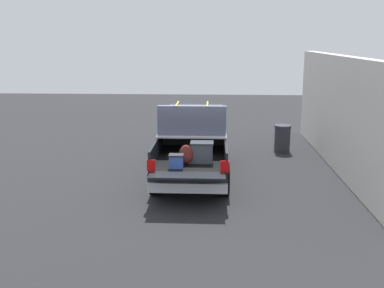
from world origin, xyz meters
name	(u,v)px	position (x,y,z in m)	size (l,w,h in m)	color
ground_plane	(193,175)	(0.00, 0.00, 0.00)	(40.00, 40.00, 0.00)	#262628
pickup_truck	(194,141)	(0.36, 0.00, 0.96)	(6.05, 2.06, 2.23)	black
building_facade	(340,113)	(1.06, -4.52, 1.75)	(10.69, 0.36, 3.49)	silver
trash_can	(282,138)	(3.04, -3.07, 0.50)	(0.60, 0.60, 0.98)	#2D2D33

